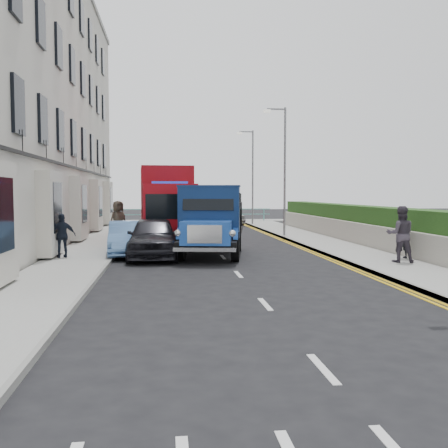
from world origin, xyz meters
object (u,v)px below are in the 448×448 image
lamp_mid (283,164)px  red_lorry (166,202)px  lamp_far (251,171)px  parked_car_front (153,237)px  bedford_lorry (210,225)px  pedestrian_east_near (402,236)px

lamp_mid → red_lorry: bearing=-165.0°
lamp_far → parked_car_front: 19.38m
bedford_lorry → pedestrian_east_near: size_ratio=3.71×
pedestrian_east_near → lamp_far: bearing=-103.6°
bedford_lorry → lamp_far: bearing=85.4°
lamp_mid → lamp_far: size_ratio=1.00×
red_lorry → parked_car_front: (-0.50, -6.19, -1.19)m
lamp_far → pedestrian_east_near: lamp_far is taller
lamp_mid → lamp_far: (0.00, 10.00, 0.00)m
lamp_mid → red_lorry: lamp_mid is taller
lamp_far → parked_car_front: (-6.78, -17.87, -3.23)m
pedestrian_east_near → red_lorry: bearing=-64.4°
lamp_far → pedestrian_east_near: size_ratio=4.45×
bedford_lorry → red_lorry: bearing=113.7°
parked_car_front → pedestrian_east_near: 8.95m
lamp_far → red_lorry: bearing=-118.3°
lamp_mid → bedford_lorry: bearing=-119.8°
bedford_lorry → red_lorry: size_ratio=0.82×
bedford_lorry → red_lorry: (-1.60, 6.49, 0.74)m
parked_car_front → pedestrian_east_near: pedestrian_east_near is taller
red_lorry → pedestrian_east_near: 11.72m
bedford_lorry → pedestrian_east_near: bearing=-5.6°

